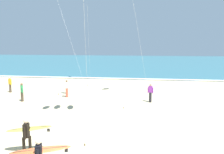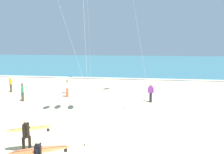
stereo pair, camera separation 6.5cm
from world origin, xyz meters
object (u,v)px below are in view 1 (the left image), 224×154
bystander_purple_top (150,93)px  bystander_green_top (22,92)px  surfer_trailing (28,132)px  bystander_yellow_top (10,84)px  bystander_white_top (67,88)px  surfer_lead (40,154)px

bystander_purple_top → bystander_green_top: size_ratio=1.00×
surfer_trailing → bystander_purple_top: bearing=62.0°
bystander_yellow_top → bystander_white_top: 6.44m
bystander_yellow_top → bystander_green_top: bearing=-47.3°
bystander_purple_top → bystander_green_top: 10.84m
surfer_lead → bystander_yellow_top: (-9.81, 14.49, -0.23)m
bystander_green_top → surfer_lead: bearing=-58.9°
surfer_trailing → bystander_purple_top: surfer_trailing is taller
surfer_lead → surfer_trailing: bearing=126.6°
surfer_trailing → bystander_purple_top: 11.78m
bystander_yellow_top → bystander_green_top: size_ratio=1.00×
bystander_white_top → bystander_purple_top: bearing=-6.6°
surfer_trailing → bystander_white_top: 11.46m
bystander_green_top → bystander_white_top: same height
bystander_yellow_top → bystander_white_top: size_ratio=1.00×
surfer_lead → bystander_purple_top: 13.03m
surfer_lead → bystander_yellow_top: size_ratio=1.41×
surfer_trailing → bystander_green_top: bearing=119.8°
surfer_trailing → bystander_yellow_top: bearing=123.7°
bystander_white_top → surfer_trailing: bearing=-79.8°
surfer_lead → bystander_purple_top: size_ratio=1.41×
bystander_yellow_top → bystander_purple_top: size_ratio=1.00×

